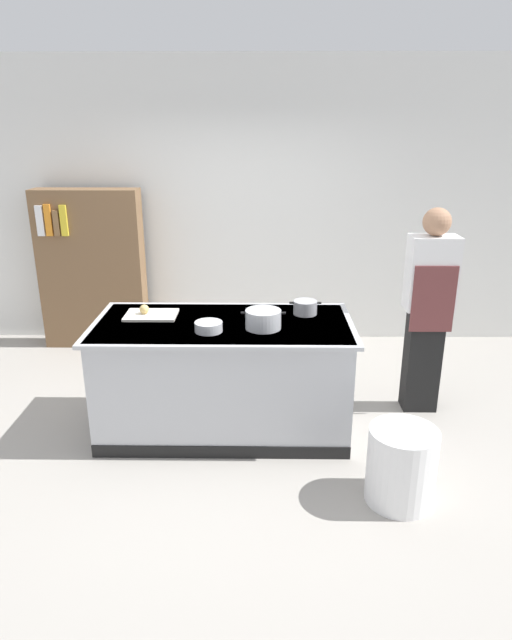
# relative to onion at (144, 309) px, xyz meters

# --- Properties ---
(ground_plane) EXTENTS (10.00, 10.00, 0.00)m
(ground_plane) POSITION_rel_onion_xyz_m (0.62, -0.14, -0.96)
(ground_plane) COLOR #9E9991
(back_wall) EXTENTS (6.40, 0.12, 3.00)m
(back_wall) POSITION_rel_onion_xyz_m (0.62, 1.96, 0.54)
(back_wall) COLOR white
(back_wall) RESTS_ON ground_plane
(counter_island) EXTENTS (1.98, 0.98, 0.90)m
(counter_island) POSITION_rel_onion_xyz_m (0.62, -0.14, -0.49)
(counter_island) COLOR #B7BABF
(counter_island) RESTS_ON ground_plane
(cutting_board) EXTENTS (0.40, 0.28, 0.02)m
(cutting_board) POSITION_rel_onion_xyz_m (0.05, -0.00, -0.05)
(cutting_board) COLOR silver
(cutting_board) RESTS_ON counter_island
(onion) EXTENTS (0.07, 0.07, 0.07)m
(onion) POSITION_rel_onion_xyz_m (0.00, 0.00, 0.00)
(onion) COLOR tan
(onion) RESTS_ON cutting_board
(stock_pot) EXTENTS (0.33, 0.26, 0.14)m
(stock_pot) POSITION_rel_onion_xyz_m (0.93, -0.26, 0.01)
(stock_pot) COLOR #B7BABF
(stock_pot) RESTS_ON counter_island
(sauce_pan) EXTENTS (0.25, 0.19, 0.11)m
(sauce_pan) POSITION_rel_onion_xyz_m (1.26, 0.07, -0.00)
(sauce_pan) COLOR #99999E
(sauce_pan) RESTS_ON counter_island
(mixing_bowl) EXTENTS (0.20, 0.20, 0.07)m
(mixing_bowl) POSITION_rel_onion_xyz_m (0.53, -0.33, -0.02)
(mixing_bowl) COLOR #B7BABF
(mixing_bowl) RESTS_ON counter_island
(trash_bin) EXTENTS (0.44, 0.44, 0.51)m
(trash_bin) POSITION_rel_onion_xyz_m (1.82, -1.05, -0.70)
(trash_bin) COLOR white
(trash_bin) RESTS_ON ground_plane
(person_chef) EXTENTS (0.38, 0.25, 1.72)m
(person_chef) POSITION_rel_onion_xyz_m (2.27, 0.21, -0.04)
(person_chef) COLOR black
(person_chef) RESTS_ON ground_plane
(bookshelf) EXTENTS (1.10, 0.31, 1.70)m
(bookshelf) POSITION_rel_onion_xyz_m (-0.91, 1.66, -0.10)
(bookshelf) COLOR brown
(bookshelf) RESTS_ON ground_plane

